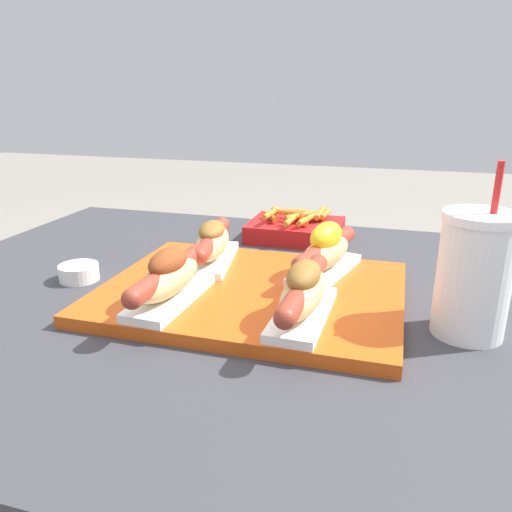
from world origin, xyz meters
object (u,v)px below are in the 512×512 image
object	(u,v)px
hot_dog_3	(326,251)
sauce_bowl	(79,272)
drink_cup	(474,275)
hot_dog_0	(169,278)
hot_dog_2	(212,243)
serving_tray	(252,292)
hot_dog_1	(303,292)
fries_basket	(296,228)

from	to	relation	value
hot_dog_3	sauce_bowl	bearing A→B (deg)	-166.31
hot_dog_3	drink_cup	world-z (taller)	drink_cup
hot_dog_0	hot_dog_2	distance (m)	0.16
serving_tray	sauce_bowl	size ratio (longest dim) A/B	6.85
hot_dog_1	sauce_bowl	distance (m)	0.38
sauce_bowl	hot_dog_0	bearing A→B (deg)	-20.43
hot_dog_3	fries_basket	xyz separation A→B (m)	(-0.09, 0.23, -0.03)
hot_dog_2	sauce_bowl	xyz separation A→B (m)	(-0.19, -0.09, -0.04)
sauce_bowl	drink_cup	bearing A→B (deg)	-2.11
hot_dog_0	fries_basket	distance (m)	0.41
hot_dog_2	sauce_bowl	world-z (taller)	hot_dog_2
serving_tray	hot_dog_2	size ratio (longest dim) A/B	2.09
hot_dog_2	serving_tray	bearing A→B (deg)	-41.13
hot_dog_1	drink_cup	distance (m)	0.21
sauce_bowl	fries_basket	world-z (taller)	fries_basket
hot_dog_0	hot_dog_3	size ratio (longest dim) A/B	1.03
drink_cup	serving_tray	bearing A→B (deg)	173.88
hot_dog_1	hot_dog_2	bearing A→B (deg)	138.41
fries_basket	hot_dog_1	bearing A→B (deg)	-76.82
serving_tray	drink_cup	xyz separation A→B (m)	(0.29, -0.03, 0.07)
hot_dog_3	drink_cup	xyz separation A→B (m)	(0.20, -0.11, 0.02)
hot_dog_3	sauce_bowl	size ratio (longest dim) A/B	3.23
drink_cup	hot_dog_0	bearing A→B (deg)	-172.29
hot_dog_2	sauce_bowl	distance (m)	0.22
sauce_bowl	fries_basket	distance (m)	0.43
drink_cup	hot_dog_2	bearing A→B (deg)	163.72
serving_tray	hot_dog_0	bearing A→B (deg)	-137.75
drink_cup	fries_basket	xyz separation A→B (m)	(-0.29, 0.34, -0.06)
hot_dog_2	hot_dog_3	bearing A→B (deg)	0.65
hot_dog_0	sauce_bowl	world-z (taller)	hot_dog_0
hot_dog_0	fries_basket	bearing A→B (deg)	77.39
hot_dog_1	fries_basket	distance (m)	0.41
hot_dog_0	hot_dog_3	world-z (taller)	hot_dog_3
serving_tray	drink_cup	size ratio (longest dim) A/B	1.98
serving_tray	hot_dog_1	bearing A→B (deg)	-42.05
hot_dog_1	hot_dog_3	bearing A→B (deg)	89.20
serving_tray	hot_dog_1	distance (m)	0.13
hot_dog_0	drink_cup	size ratio (longest dim) A/B	0.96
serving_tray	hot_dog_2	xyz separation A→B (m)	(-0.09, 0.08, 0.04)
serving_tray	hot_dog_2	world-z (taller)	hot_dog_2
sauce_bowl	fries_basket	size ratio (longest dim) A/B	0.34
sauce_bowl	drink_cup	xyz separation A→B (m)	(0.57, -0.02, 0.06)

